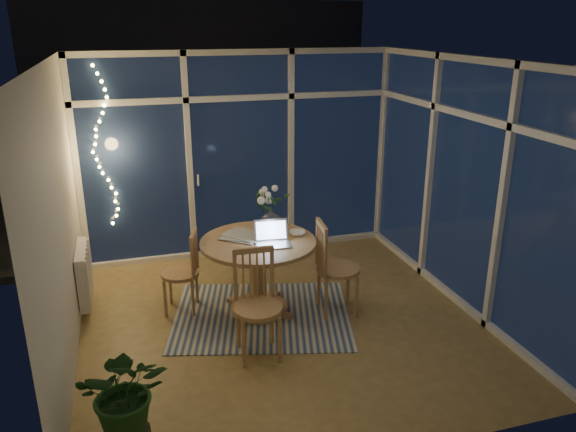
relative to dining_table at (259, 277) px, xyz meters
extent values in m
plane|color=olive|center=(0.19, -0.30, -0.40)|extent=(4.00, 4.00, 0.00)
plane|color=silver|center=(0.19, -0.30, 2.20)|extent=(4.00, 4.00, 0.00)
cube|color=beige|center=(0.19, 1.70, 0.90)|extent=(4.00, 0.04, 2.60)
cube|color=beige|center=(0.19, -2.30, 0.90)|extent=(4.00, 0.04, 2.60)
cube|color=beige|center=(-1.81, -0.30, 0.90)|extent=(0.04, 4.00, 2.60)
cube|color=beige|center=(2.19, -0.30, 0.90)|extent=(0.04, 4.00, 2.60)
cube|color=white|center=(0.19, 1.66, 0.90)|extent=(4.00, 0.10, 2.60)
cube|color=white|center=(2.15, -0.30, 0.90)|extent=(0.10, 4.00, 2.60)
cube|color=silver|center=(-1.75, 0.60, 0.00)|extent=(0.10, 0.70, 0.58)
cube|color=black|center=(0.69, 4.70, -0.46)|extent=(12.00, 6.00, 0.10)
cube|color=#3D2616|center=(0.19, 5.20, 0.50)|extent=(11.00, 0.08, 1.80)
cube|color=#31343B|center=(0.49, 8.20, 1.80)|extent=(7.00, 3.00, 2.20)
sphere|color=black|center=(-0.61, 3.10, 0.05)|extent=(0.90, 0.90, 0.90)
cube|color=beige|center=(0.00, -0.10, -0.40)|extent=(2.13, 1.87, 0.01)
cylinder|color=#8E5B40|center=(0.00, 0.00, 0.00)|extent=(1.45, 1.45, 0.81)
cube|color=#8E5B40|center=(-0.78, 0.26, 0.05)|extent=(0.52, 0.52, 0.90)
cube|color=#8E5B40|center=(0.79, -0.23, 0.11)|extent=(0.52, 0.52, 1.03)
cube|color=#8E5B40|center=(-0.20, -0.80, 0.10)|extent=(0.49, 0.49, 1.02)
imported|color=white|center=(0.22, 0.31, 0.51)|extent=(0.25, 0.25, 0.21)
imported|color=white|center=(0.43, 0.04, 0.42)|extent=(0.19, 0.19, 0.04)
cube|color=#B8B7AF|center=(-0.11, 0.14, 0.42)|extent=(0.49, 0.48, 0.02)
cube|color=black|center=(0.02, -0.11, 0.41)|extent=(0.13, 0.10, 0.01)
imported|color=#164018|center=(-1.37, -1.70, -0.02)|extent=(0.59, 0.53, 0.76)
camera|label=1|loc=(-1.22, -5.16, 2.53)|focal=35.00mm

